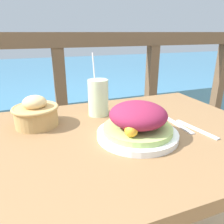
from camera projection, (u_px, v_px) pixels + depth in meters
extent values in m
cube|color=olive|center=(96.00, 142.00, 0.73)|extent=(1.21, 0.74, 0.04)
cube|color=olive|center=(170.00, 158.00, 1.30)|extent=(0.06, 0.06, 0.68)
cube|color=brown|center=(56.00, 40.00, 1.32)|extent=(2.80, 0.08, 0.09)
cube|color=brown|center=(63.00, 120.00, 1.51)|extent=(0.07, 0.07, 0.96)
cube|color=brown|center=(150.00, 108.00, 1.73)|extent=(0.07, 0.07, 0.96)
cube|color=brown|center=(216.00, 99.00, 1.96)|extent=(0.07, 0.07, 0.96)
cube|color=teal|center=(41.00, 83.00, 3.79)|extent=(12.00, 4.00, 0.43)
cylinder|color=white|center=(137.00, 134.00, 0.72)|extent=(0.27, 0.27, 0.02)
cylinder|color=#A8C66B|center=(138.00, 129.00, 0.71)|extent=(0.23, 0.23, 0.02)
ellipsoid|color=maroon|center=(138.00, 115.00, 0.69)|extent=(0.19, 0.19, 0.08)
sphere|color=#F9A328|center=(159.00, 117.00, 0.73)|extent=(0.04, 0.04, 0.04)
sphere|color=#F9A328|center=(122.00, 114.00, 0.76)|extent=(0.04, 0.04, 0.04)
sphere|color=#F9A328|center=(131.00, 130.00, 0.63)|extent=(0.04, 0.04, 0.04)
cylinder|color=beige|center=(98.00, 98.00, 0.89)|extent=(0.08, 0.08, 0.15)
cylinder|color=white|center=(95.00, 81.00, 0.86)|extent=(0.01, 0.06, 0.21)
cylinder|color=tan|center=(36.00, 116.00, 0.80)|extent=(0.15, 0.15, 0.07)
torus|color=tan|center=(35.00, 108.00, 0.79)|extent=(0.17, 0.17, 0.01)
ellipsoid|color=#DBB77A|center=(35.00, 102.00, 0.78)|extent=(0.08, 0.08, 0.05)
cube|color=silver|center=(177.00, 124.00, 0.81)|extent=(0.02, 0.18, 0.00)
cube|color=silver|center=(196.00, 129.00, 0.77)|extent=(0.04, 0.18, 0.00)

